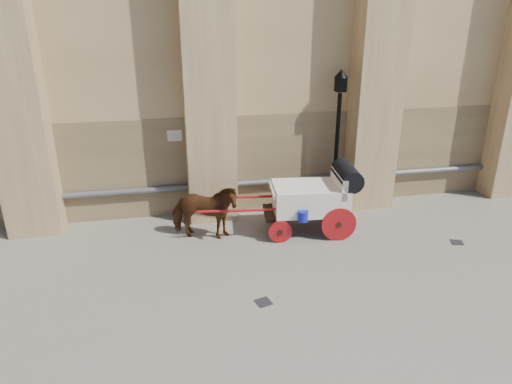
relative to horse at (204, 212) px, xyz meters
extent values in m
plane|color=#6C6659|center=(1.38, -2.20, -0.79)|extent=(90.00, 90.00, 0.00)
cube|color=olive|center=(3.38, 1.95, 0.71)|extent=(44.00, 0.35, 3.00)
cylinder|color=#59595B|center=(3.38, 1.68, 0.11)|extent=(42.00, 0.18, 0.18)
cube|color=beige|center=(-0.62, 1.77, 1.71)|extent=(0.42, 0.04, 0.32)
imported|color=#562E11|center=(0.00, 0.00, 0.00)|extent=(2.04, 1.33, 1.58)
cube|color=black|center=(2.84, -0.10, -0.21)|extent=(2.45, 1.33, 0.13)
cube|color=white|center=(2.94, -0.12, 0.22)|extent=(2.16, 1.56, 0.74)
cube|color=white|center=(3.73, -0.21, 0.64)|extent=(0.31, 1.34, 0.58)
cube|color=white|center=(2.05, -0.01, 0.48)|extent=(0.51, 1.20, 0.11)
cylinder|color=black|center=(3.94, -0.23, 0.86)|extent=(0.75, 1.39, 0.59)
cylinder|color=#A41114|center=(3.55, -0.85, -0.31)|extent=(0.96, 0.18, 0.96)
cylinder|color=#A41114|center=(3.71, 0.46, -0.31)|extent=(0.96, 0.18, 0.96)
cylinder|color=#A41114|center=(1.97, -0.66, -0.47)|extent=(0.64, 0.14, 0.64)
cylinder|color=#A41114|center=(2.12, 0.64, -0.47)|extent=(0.64, 0.14, 0.64)
cylinder|color=#A41114|center=(1.04, -0.37, 0.11)|extent=(2.54, 0.37, 0.07)
cylinder|color=#A41114|center=(1.15, 0.58, 0.11)|extent=(2.54, 0.37, 0.07)
cylinder|color=#111AB8|center=(2.54, -0.82, 0.01)|extent=(0.28, 0.28, 0.28)
cylinder|color=black|center=(4.17, 1.22, 1.04)|extent=(0.12, 0.12, 3.66)
cone|color=black|center=(4.17, 1.22, -0.61)|extent=(0.37, 0.37, 0.37)
cube|color=black|center=(4.17, 1.22, 3.12)|extent=(0.28, 0.28, 0.43)
cone|color=black|center=(4.17, 1.22, 3.43)|extent=(0.41, 0.41, 0.24)
cube|color=black|center=(0.93, -3.29, -0.78)|extent=(0.39, 0.39, 0.01)
cube|color=black|center=(6.68, -1.63, -0.78)|extent=(0.41, 0.41, 0.01)
camera|label=1|loc=(-0.87, -11.36, 4.97)|focal=32.00mm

